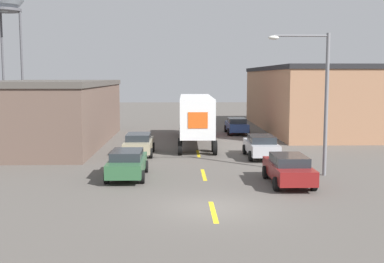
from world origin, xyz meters
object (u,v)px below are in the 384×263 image
(semi_truck, at_px, (196,115))
(parked_car_right_mid, at_px, (261,146))
(parked_car_right_near, at_px, (288,169))
(parked_car_left_near, at_px, (127,163))
(street_lamp, at_px, (319,92))
(parked_car_left_far, at_px, (139,143))
(parked_car_right_far, at_px, (237,125))

(semi_truck, xyz_separation_m, parked_car_right_mid, (4.03, -7.00, -1.49))
(parked_car_right_near, height_order, parked_car_left_near, same)
(semi_truck, bearing_deg, parked_car_right_mid, -59.24)
(parked_car_left_near, bearing_deg, street_lamp, 1.97)
(parked_car_right_near, bearing_deg, parked_car_left_far, 131.49)
(semi_truck, height_order, parked_car_left_near, semi_truck)
(parked_car_left_near, distance_m, parked_car_left_far, 7.39)
(parked_car_left_near, xyz_separation_m, parked_car_left_far, (0.00, 7.39, 0.00))
(parked_car_left_far, distance_m, street_lamp, 12.83)
(parked_car_right_mid, bearing_deg, semi_truck, 119.96)
(parked_car_right_mid, relative_size, parked_car_right_far, 1.00)
(parked_car_right_mid, distance_m, street_lamp, 7.11)
(parked_car_right_mid, bearing_deg, parked_car_right_far, 90.00)
(semi_truck, relative_size, parked_car_left_far, 3.05)
(parked_car_right_near, relative_size, parked_car_left_near, 1.00)
(parked_car_right_mid, distance_m, parked_car_left_near, 10.12)
(parked_car_right_mid, height_order, parked_car_left_near, same)
(parked_car_right_near, relative_size, parked_car_left_far, 1.00)
(parked_car_right_mid, bearing_deg, street_lamp, -70.90)
(parked_car_right_near, xyz_separation_m, street_lamp, (1.99, 2.10, 3.69))
(parked_car_right_near, distance_m, parked_car_left_near, 8.27)
(parked_car_right_mid, height_order, parked_car_left_far, same)
(parked_car_left_near, height_order, street_lamp, street_lamp)
(parked_car_right_mid, xyz_separation_m, parked_car_left_near, (-8.08, -6.09, 0.00))
(semi_truck, distance_m, parked_car_right_mid, 8.21)
(parked_car_left_far, relative_size, street_lamp, 0.59)
(parked_car_right_near, height_order, parked_car_right_mid, same)
(parked_car_left_far, bearing_deg, semi_truck, 54.65)
(parked_car_right_mid, bearing_deg, parked_car_right_near, -90.00)
(semi_truck, bearing_deg, street_lamp, -63.90)
(parked_car_left_near, distance_m, street_lamp, 10.73)
(parked_car_right_mid, xyz_separation_m, parked_car_right_far, (0.00, 13.22, 0.00))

